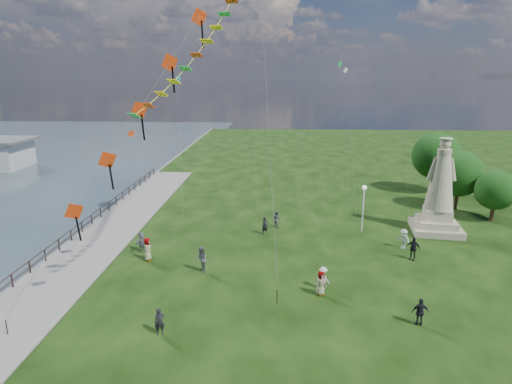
# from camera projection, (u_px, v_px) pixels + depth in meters

# --- Properties ---
(waterfront) EXTENTS (200.00, 200.00, 1.51)m
(waterfront) POSITION_uv_depth(u_px,v_px,m) (67.00, 258.00, 32.00)
(waterfront) COLOR #374752
(waterfront) RESTS_ON ground
(statue) EXTENTS (4.51, 4.51, 8.17)m
(statue) POSITION_uv_depth(u_px,v_px,m) (439.00, 197.00, 36.45)
(statue) COLOR tan
(statue) RESTS_ON ground
(lamppost) EXTENTS (0.39, 0.39, 4.16)m
(lamppost) POSITION_uv_depth(u_px,v_px,m) (364.00, 199.00, 36.38)
(lamppost) COLOR silver
(lamppost) RESTS_ON ground
(tree_row) EXTENTS (6.51, 14.54, 7.00)m
(tree_row) POSITION_uv_depth(u_px,v_px,m) (452.00, 166.00, 45.12)
(tree_row) COLOR #382314
(tree_row) RESTS_ON ground
(person_0) EXTENTS (0.63, 0.53, 1.48)m
(person_0) POSITION_uv_depth(u_px,v_px,m) (160.00, 322.00, 22.21)
(person_0) COLOR black
(person_0) RESTS_ON ground
(person_1) EXTENTS (0.85, 1.03, 1.83)m
(person_1) POSITION_uv_depth(u_px,v_px,m) (201.00, 260.00, 29.28)
(person_1) COLOR #595960
(person_1) RESTS_ON ground
(person_2) EXTENTS (1.02, 1.02, 1.47)m
(person_2) POSITION_uv_depth(u_px,v_px,m) (323.00, 278.00, 27.05)
(person_2) COLOR silver
(person_2) RESTS_ON ground
(person_3) EXTENTS (0.94, 0.51, 1.59)m
(person_3) POSITION_uv_depth(u_px,v_px,m) (420.00, 312.00, 23.01)
(person_3) COLOR black
(person_3) RESTS_ON ground
(person_4) EXTENTS (0.90, 0.82, 1.58)m
(person_4) POSITION_uv_depth(u_px,v_px,m) (321.00, 283.00, 26.20)
(person_4) COLOR #595960
(person_4) RESTS_ON ground
(person_5) EXTENTS (1.21, 1.58, 1.56)m
(person_5) POSITION_uv_depth(u_px,v_px,m) (142.00, 242.00, 32.80)
(person_5) COLOR #595960
(person_5) RESTS_ON ground
(person_6) EXTENTS (0.66, 0.57, 1.54)m
(person_6) POSITION_uv_depth(u_px,v_px,m) (265.00, 226.00, 36.38)
(person_6) COLOR black
(person_6) RESTS_ON ground
(person_7) EXTENTS (0.83, 0.84, 1.50)m
(person_7) POSITION_uv_depth(u_px,v_px,m) (277.00, 219.00, 38.14)
(person_7) COLOR #595960
(person_7) RESTS_ON ground
(person_8) EXTENTS (1.08, 1.11, 1.59)m
(person_8) POSITION_uv_depth(u_px,v_px,m) (403.00, 239.00, 33.37)
(person_8) COLOR silver
(person_8) RESTS_ON ground
(person_9) EXTENTS (1.16, 0.98, 1.77)m
(person_9) POSITION_uv_depth(u_px,v_px,m) (413.00, 248.00, 31.30)
(person_9) COLOR black
(person_9) RESTS_ON ground
(person_10) EXTENTS (0.53, 0.86, 1.74)m
(person_10) POSITION_uv_depth(u_px,v_px,m) (148.00, 249.00, 31.16)
(person_10) COLOR #595960
(person_10) RESTS_ON ground
(red_kite_train) EXTENTS (11.25, 9.35, 19.51)m
(red_kite_train) POSITION_uv_depth(u_px,v_px,m) (152.00, 94.00, 24.18)
(red_kite_train) COLOR black
(red_kite_train) RESTS_ON ground
(small_kites) EXTENTS (25.59, 17.12, 30.65)m
(small_kites) POSITION_uv_depth(u_px,v_px,m) (286.00, 52.00, 40.89)
(small_kites) COLOR #1CA999
(small_kites) RESTS_ON ground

